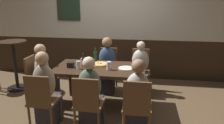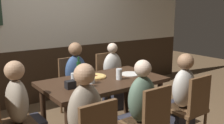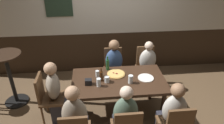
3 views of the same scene
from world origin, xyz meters
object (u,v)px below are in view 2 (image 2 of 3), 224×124
object	(u,v)px
person_right_far	(114,81)
chair_mid_far	(73,83)
person_mid_near	(138,118)
dining_table	(103,86)
pint_glass_amber	(119,75)
person_mid_far	(78,86)
beer_bottle_brown	(83,76)
chair_right_far	(108,76)
chair_mid_near	(149,121)
chair_right_near	(191,106)
condiment_caddy	(70,85)
pizza	(94,76)
pint_glass_stout	(92,80)
tumbler_short	(73,78)
beer_bottle_green	(79,68)
person_right_near	(180,104)
plate_white_large	(130,74)
tumbler_water	(86,82)
chair_head_west	(7,121)
person_head_west	(23,119)

from	to	relation	value
person_right_far	chair_mid_far	bearing A→B (deg)	166.42
person_mid_near	person_right_far	bearing A→B (deg)	63.56
dining_table	pint_glass_amber	xyz separation A→B (m)	(0.18, -0.11, 0.15)
chair_mid_far	pint_glass_amber	distance (m)	1.02
person_mid_far	beer_bottle_brown	xyz separation A→B (m)	(-0.29, -0.69, 0.35)
chair_right_far	chair_mid_near	world-z (taller)	same
chair_right_near	chair_mid_far	bearing A→B (deg)	111.87
pint_glass_amber	condiment_caddy	distance (m)	0.68
chair_mid_far	pizza	bearing A→B (deg)	-92.26
pint_glass_stout	pizza	bearing A→B (deg)	51.04
chair_mid_near	condiment_caddy	distance (m)	0.97
pint_glass_amber	tumbler_short	bearing A→B (deg)	155.16
beer_bottle_green	pint_glass_stout	bearing A→B (deg)	-96.21
person_right_far	pizza	bearing A→B (deg)	-143.70
chair_right_near	pizza	world-z (taller)	chair_right_near
person_right_near	plate_white_large	world-z (taller)	person_right_near
person_right_far	pint_glass_stout	distance (m)	1.20
chair_right_near	tumbler_short	bearing A→B (deg)	136.32
chair_mid_far	tumbler_short	bearing A→B (deg)	-115.95
chair_right_far	person_mid_near	xyz separation A→B (m)	(-0.68, -1.54, -0.03)
tumbler_water	condiment_caddy	distance (m)	0.18
dining_table	chair_right_far	size ratio (longest dim) A/B	1.77
person_mid_near	chair_right_near	bearing A→B (deg)	-13.44
chair_head_west	person_right_far	size ratio (longest dim) A/B	0.81
chair_right_near	chair_mid_near	world-z (taller)	same
dining_table	chair_head_west	world-z (taller)	chair_head_west
person_head_west	person_right_far	bearing A→B (deg)	21.84
chair_mid_near	pizza	distance (m)	1.05
beer_bottle_green	person_right_far	bearing A→B (deg)	21.95
person_mid_near	plate_white_large	bearing A→B (deg)	56.44
chair_right_far	person_mid_near	bearing A→B (deg)	-113.94
tumbler_water	condiment_caddy	size ratio (longest dim) A/B	1.27
dining_table	beer_bottle_brown	size ratio (longest dim) A/B	6.43
dining_table	person_right_far	size ratio (longest dim) A/B	1.44
person_mid_near	pizza	distance (m)	0.90
person_mid_far	beer_bottle_brown	world-z (taller)	person_mid_far
beer_bottle_green	beer_bottle_brown	xyz separation A→B (m)	(-0.13, -0.34, -0.01)
person_head_west	plate_white_large	distance (m)	1.51
chair_right_far	plate_white_large	bearing A→B (deg)	-104.93
person_right_far	condiment_caddy	size ratio (longest dim) A/B	9.82
person_mid_near	beer_bottle_green	xyz separation A→B (m)	(-0.16, 1.04, 0.38)
plate_white_large	beer_bottle_brown	bearing A→B (deg)	179.77
person_mid_near	beer_bottle_brown	bearing A→B (deg)	112.65
dining_table	beer_bottle_brown	xyz separation A→B (m)	(-0.29, 0.00, 0.18)
chair_head_west	tumbler_short	size ratio (longest dim) A/B	7.91
person_head_west	beer_bottle_green	bearing A→B (deg)	21.73
person_right_near	beer_bottle_green	distance (m)	1.39
chair_mid_far	person_head_west	size ratio (longest dim) A/B	0.79
beer_bottle_green	person_head_west	bearing A→B (deg)	-158.27
chair_mid_far	person_head_west	bearing A→B (deg)	-140.40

